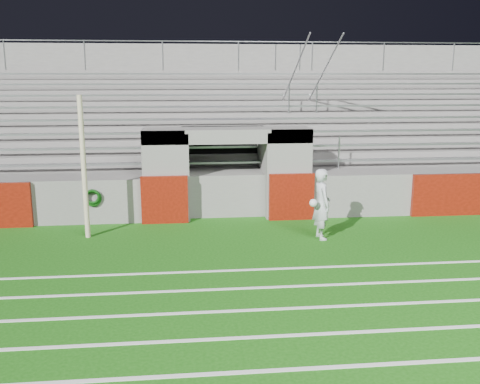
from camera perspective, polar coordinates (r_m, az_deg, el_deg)
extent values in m
plane|color=#16540E|center=(12.48, -0.06, -6.73)|extent=(90.00, 90.00, 0.00)
cylinder|color=beige|center=(13.95, -16.32, 2.48)|extent=(0.13, 0.13, 3.61)
cube|color=white|center=(7.96, 3.82, -18.46)|extent=(28.00, 0.09, 0.01)
cube|color=white|center=(8.82, 2.69, -15.16)|extent=(28.00, 0.09, 0.01)
cube|color=white|center=(9.71, 1.79, -12.46)|extent=(28.00, 0.09, 0.01)
cube|color=white|center=(10.61, 1.06, -10.21)|extent=(28.00, 0.09, 0.01)
cube|color=white|center=(11.54, 0.45, -8.31)|extent=(28.00, 0.09, 0.01)
cube|color=slate|center=(15.49, -8.04, 1.90)|extent=(1.20, 1.00, 2.60)
cube|color=slate|center=(15.77, 5.16, 2.15)|extent=(1.20, 1.00, 2.60)
cube|color=black|center=(17.21, -1.83, 2.88)|extent=(2.60, 0.20, 2.50)
cube|color=slate|center=(16.08, -5.64, 2.16)|extent=(0.10, 2.20, 2.50)
cube|color=slate|center=(16.25, 2.50, 2.32)|extent=(0.10, 2.20, 2.50)
cube|color=slate|center=(15.37, -1.40, 6.08)|extent=(4.80, 1.00, 0.40)
cube|color=slate|center=(19.34, -2.29, 3.63)|extent=(26.00, 8.00, 0.20)
cube|color=slate|center=(19.44, -2.28, 1.81)|extent=(26.00, 8.00, 1.05)
cube|color=#591007|center=(15.08, -8.04, -0.82)|extent=(1.30, 0.15, 1.35)
cube|color=#591007|center=(15.36, 5.50, -0.51)|extent=(1.30, 0.15, 1.35)
cube|color=#591007|center=(16.93, 21.30, -0.28)|extent=(2.20, 0.15, 1.25)
cube|color=#909398|center=(16.41, -1.64, 3.20)|extent=(23.00, 0.28, 0.06)
cube|color=slate|center=(17.25, -1.86, 3.55)|extent=(24.00, 0.75, 0.38)
cube|color=#909398|center=(17.09, -1.84, 4.85)|extent=(23.00, 0.28, 0.06)
cube|color=slate|center=(17.96, -2.03, 4.51)|extent=(24.00, 0.75, 0.76)
cube|color=#909398|center=(17.79, -2.02, 6.38)|extent=(23.00, 0.28, 0.06)
cube|color=slate|center=(18.68, -2.19, 5.40)|extent=(24.00, 0.75, 1.14)
cube|color=#909398|center=(18.50, -2.19, 7.79)|extent=(23.00, 0.28, 0.06)
cube|color=slate|center=(19.40, -2.35, 6.22)|extent=(24.00, 0.75, 1.52)
cube|color=#909398|center=(19.22, -2.35, 9.09)|extent=(23.00, 0.28, 0.06)
cube|color=slate|center=(20.13, -2.49, 6.98)|extent=(24.00, 0.75, 1.90)
cube|color=#909398|center=(19.95, -2.50, 10.30)|extent=(23.00, 0.28, 0.06)
cube|color=slate|center=(20.86, -2.62, 7.69)|extent=(24.00, 0.75, 2.28)
cube|color=#909398|center=(20.69, -2.64, 11.43)|extent=(23.00, 0.28, 0.06)
cube|color=slate|center=(21.59, -2.74, 8.35)|extent=(24.00, 0.75, 2.66)
cube|color=#909398|center=(21.44, -2.77, 12.47)|extent=(23.00, 0.28, 0.06)
cube|color=slate|center=(22.26, -2.84, 8.64)|extent=(26.00, 0.60, 5.29)
cylinder|color=#A5A8AD|center=(16.47, 7.15, 4.13)|extent=(0.05, 0.05, 1.00)
cylinder|color=#A5A8AD|center=(19.26, 5.25, 9.89)|extent=(0.05, 0.05, 1.00)
cylinder|color=#A5A8AD|center=(22.20, 3.80, 14.16)|extent=(0.05, 0.05, 1.00)
cylinder|color=#A5A8AD|center=(19.24, 5.28, 11.38)|extent=(0.05, 6.02, 3.08)
cylinder|color=#A5A8AD|center=(16.72, 10.50, 4.14)|extent=(0.05, 0.05, 1.00)
cylinder|color=#A5A8AD|center=(19.47, 8.18, 9.85)|extent=(0.05, 0.05, 1.00)
cylinder|color=#A5A8AD|center=(22.39, 6.40, 14.10)|extent=(0.05, 0.05, 1.00)
cylinder|color=#A5A8AD|center=(19.46, 8.23, 11.32)|extent=(0.05, 6.02, 3.08)
cylinder|color=#A5A8AD|center=(22.92, -23.84, 13.23)|extent=(0.05, 0.05, 1.10)
cylinder|color=#A5A8AD|center=(22.22, -16.24, 13.84)|extent=(0.05, 0.05, 1.10)
cylinder|color=#A5A8AD|center=(21.91, -8.26, 14.22)|extent=(0.05, 0.05, 1.10)
cylinder|color=#A5A8AD|center=(22.00, -0.18, 14.33)|extent=(0.05, 0.05, 1.10)
cylinder|color=#A5A8AD|center=(22.50, 7.69, 14.18)|extent=(0.05, 0.05, 1.10)
cylinder|color=#A5A8AD|center=(23.38, 15.07, 13.81)|extent=(0.05, 0.05, 1.10)
cylinder|color=#A5A8AD|center=(24.59, 21.79, 13.27)|extent=(0.05, 0.05, 1.10)
cylinder|color=#A5A8AD|center=(21.95, -2.88, 15.76)|extent=(24.00, 0.05, 0.05)
imported|color=silver|center=(13.63, 8.72, -1.27)|extent=(0.50, 0.70, 1.80)
sphere|color=white|center=(13.30, 7.83, -1.17)|extent=(0.20, 0.20, 0.20)
torus|color=#0D3F0C|center=(15.26, -15.43, -0.63)|extent=(0.49, 0.09, 0.49)
torus|color=#0B380B|center=(15.21, -15.47, -0.49)|extent=(0.42, 0.08, 0.42)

